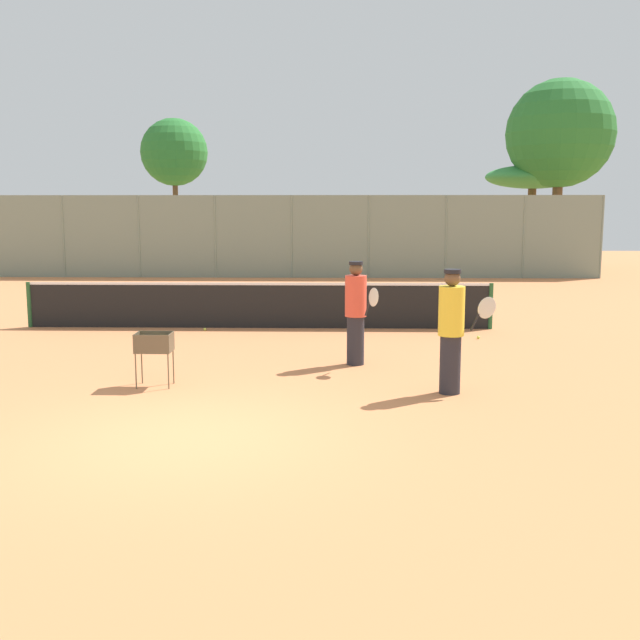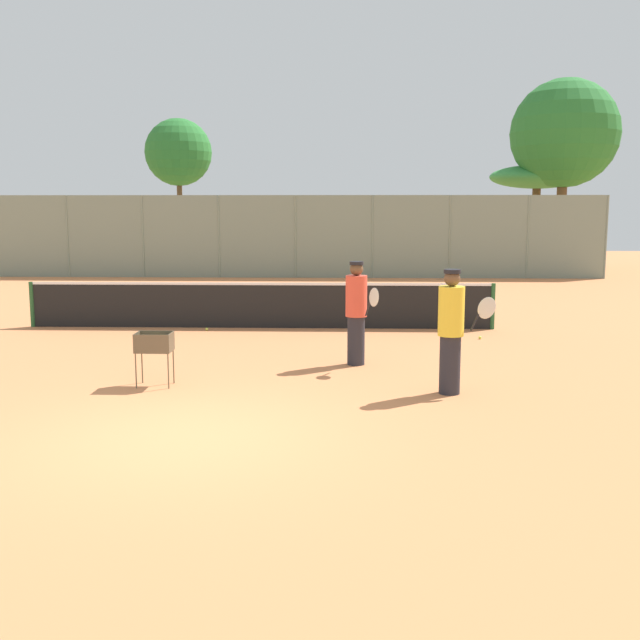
{
  "view_description": "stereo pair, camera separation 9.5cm",
  "coord_description": "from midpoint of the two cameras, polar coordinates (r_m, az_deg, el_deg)",
  "views": [
    {
      "loc": [
        1.88,
        -8.87,
        2.81
      ],
      "look_at": [
        1.58,
        3.09,
        1.0
      ],
      "focal_mm": 42.0,
      "sensor_mm": 36.0,
      "label": 1
    },
    {
      "loc": [
        1.98,
        -8.87,
        2.81
      ],
      "look_at": [
        1.58,
        3.09,
        1.0
      ],
      "focal_mm": 42.0,
      "sensor_mm": 36.0,
      "label": 2
    }
  ],
  "objects": [
    {
      "name": "back_fence",
      "position": [
        29.98,
        -1.8,
        6.36
      ],
      "size": [
        24.58,
        0.08,
        3.28
      ],
      "color": "gray",
      "rests_on": "ground_plane"
    },
    {
      "name": "tennis_net",
      "position": [
        17.53,
        -4.44,
        1.2
      ],
      "size": [
        10.92,
        0.1,
        1.07
      ],
      "color": "#26592D",
      "rests_on": "ground_plane"
    },
    {
      "name": "parked_car",
      "position": [
        32.86,
        -9.31,
        4.75
      ],
      "size": [
        4.2,
        1.7,
        1.6
      ],
      "color": "#B2B7BC",
      "rests_on": "ground_plane"
    },
    {
      "name": "tree_1",
      "position": [
        36.09,
        -10.66,
        12.41
      ],
      "size": [
        3.09,
        3.09,
        6.86
      ],
      "color": "brown",
      "rests_on": "ground_plane"
    },
    {
      "name": "player_white_outfit",
      "position": [
        13.35,
        3.0,
        0.64
      ],
      "size": [
        0.6,
        0.84,
        1.86
      ],
      "rotation": [
        0.0,
        0.0,
        5.27
      ],
      "color": "#26262D",
      "rests_on": "ground_plane"
    },
    {
      "name": "tennis_ball_3",
      "position": [
        17.37,
        -8.47,
        -0.69
      ],
      "size": [
        0.07,
        0.07,
        0.07
      ],
      "primitive_type": "sphere",
      "color": "#D1E54C",
      "rests_on": "ground_plane"
    },
    {
      "name": "player_red_cap",
      "position": [
        11.43,
        10.2,
        -0.74
      ],
      "size": [
        0.94,
        0.39,
        1.89
      ],
      "rotation": [
        0.0,
        0.0,
        0.22
      ],
      "color": "#26262D",
      "rests_on": "ground_plane"
    },
    {
      "name": "tree_2",
      "position": [
        36.56,
        16.29,
        10.34
      ],
      "size": [
        4.33,
        4.33,
        4.73
      ],
      "color": "brown",
      "rests_on": "ground_plane"
    },
    {
      "name": "tree_0",
      "position": [
        35.5,
        18.22,
        13.32
      ],
      "size": [
        4.73,
        4.73,
        8.38
      ],
      "color": "brown",
      "rests_on": "ground_plane"
    },
    {
      "name": "ball_cart",
      "position": [
        12.07,
        -12.3,
        -1.98
      ],
      "size": [
        0.56,
        0.41,
        0.86
      ],
      "color": "brown",
      "rests_on": "ground_plane"
    },
    {
      "name": "tennis_ball_1",
      "position": [
        11.69,
        10.66,
        -5.3
      ],
      "size": [
        0.07,
        0.07,
        0.07
      ],
      "primitive_type": "sphere",
      "color": "#D1E54C",
      "rests_on": "ground_plane"
    },
    {
      "name": "tennis_ball_0",
      "position": [
        16.44,
        12.26,
        -1.32
      ],
      "size": [
        0.07,
        0.07,
        0.07
      ],
      "primitive_type": "sphere",
      "color": "#D1E54C",
      "rests_on": "ground_plane"
    },
    {
      "name": "ground_plane",
      "position": [
        9.5,
        -10.03,
        -8.74
      ],
      "size": [
        80.0,
        80.0,
        0.0
      ],
      "primitive_type": "plane",
      "color": "#D37F4C"
    }
  ]
}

